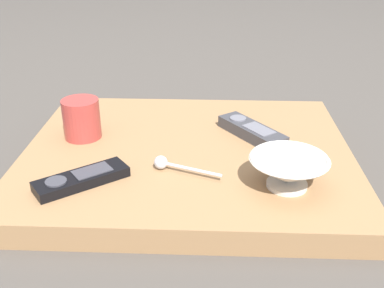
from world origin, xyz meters
TOP-DOWN VIEW (x-y plane):
  - ground_plane at (0.00, 0.00)m, footprint 6.00×6.00m
  - table at (0.00, 0.00)m, footprint 0.67×0.57m
  - cereal_bowl at (-0.18, 0.15)m, footprint 0.14×0.14m
  - coffee_mug at (0.23, -0.05)m, footprint 0.08×0.11m
  - teaspoon at (0.03, 0.09)m, footprint 0.13×0.06m
  - tv_remote_near at (0.18, 0.15)m, footprint 0.17×0.15m
  - tv_remote_far at (-0.14, -0.06)m, footprint 0.15×0.17m

SIDE VIEW (x-z plane):
  - ground_plane at x=0.00m, z-range 0.00..0.00m
  - table at x=0.00m, z-range 0.00..0.05m
  - tv_remote_near at x=0.18m, z-range 0.05..0.07m
  - teaspoon at x=0.03m, z-range 0.05..0.07m
  - tv_remote_far at x=-0.14m, z-range 0.05..0.08m
  - cereal_bowl at x=-0.18m, z-range 0.05..0.11m
  - coffee_mug at x=0.23m, z-range 0.05..0.13m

